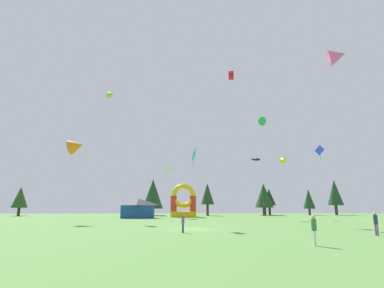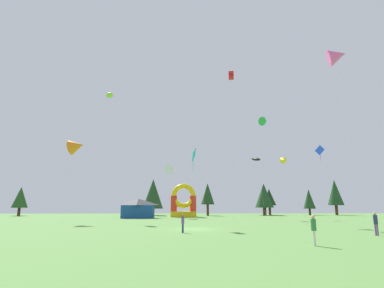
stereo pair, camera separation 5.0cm
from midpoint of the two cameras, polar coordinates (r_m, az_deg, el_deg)
ground_plane at (r=32.83m, az=0.47°, el=-15.44°), size 120.00×120.00×0.00m
kite_orange_delta at (r=49.83m, az=-20.59°, el=-0.36°), size 2.72×4.13×12.51m
kite_cyan_diamond at (r=34.86m, az=0.04°, el=-2.10°), size 2.32×1.98×8.64m
kite_green_delta at (r=46.65m, az=13.19°, el=4.07°), size 4.75×4.95×15.21m
kite_yellow_delta at (r=59.91m, az=16.53°, el=-2.89°), size 2.35×1.39×11.28m
kite_blue_diamond at (r=56.84m, az=22.60°, el=-1.24°), size 1.56×5.56×12.12m
kite_black_parafoil at (r=57.40m, az=11.68°, el=-2.77°), size 1.80×4.09×11.21m
kite_red_box at (r=51.99m, az=7.22°, el=12.40°), size 1.56×6.40×23.82m
kite_pink_delta at (r=47.13m, az=25.19°, el=14.49°), size 3.23×5.14×23.39m
kite_white_delta at (r=63.09m, az=-3.79°, el=-4.75°), size 4.22×4.77×10.69m
kite_lime_parafoil at (r=61.01m, az=-15.04°, el=8.69°), size 4.47×7.87×23.55m
person_near_camera at (r=29.61m, az=30.79°, el=-12.20°), size 0.42×0.42×1.87m
person_midfield at (r=20.77m, az=21.56°, el=-14.14°), size 0.43×0.43×1.82m
person_left_edge at (r=28.24m, az=-1.74°, el=-14.25°), size 0.35×0.35×1.55m
inflatable_yellow_castle at (r=65.53m, az=-1.64°, el=-11.17°), size 5.26×4.49×6.79m
festival_tent at (r=60.34m, az=-9.97°, el=-11.64°), size 5.90×3.49×3.61m
tree_row_0 at (r=83.29m, az=-29.19°, el=-8.60°), size 3.53×3.53×6.65m
tree_row_1 at (r=75.87m, az=-7.27°, el=-9.13°), size 4.93×4.93×8.61m
tree_row_2 at (r=74.03m, az=2.85°, el=-9.22°), size 3.20×3.20×7.54m
tree_row_3 at (r=77.67m, az=13.11°, el=-9.28°), size 4.45×4.45×7.58m
tree_row_4 at (r=80.56m, az=14.03°, el=-9.52°), size 3.26×3.26×6.46m
tree_row_5 at (r=82.70m, az=20.75°, el=-9.49°), size 2.88×2.88×6.29m
tree_row_6 at (r=84.95m, az=24.87°, el=-8.16°), size 3.79×3.79×8.61m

